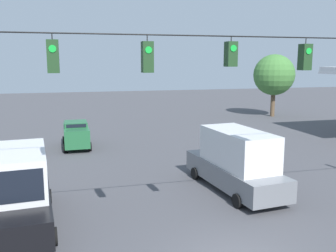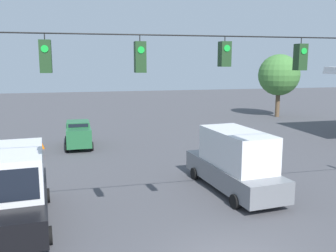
# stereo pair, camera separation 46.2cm
# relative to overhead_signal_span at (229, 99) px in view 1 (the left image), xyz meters

# --- Properties ---
(overhead_signal_span) EXTENTS (23.21, 0.38, 7.81)m
(overhead_signal_span) POSITION_rel_overhead_signal_span_xyz_m (0.00, 0.00, 0.00)
(overhead_signal_span) COLOR #4C473D
(overhead_signal_span) RESTS_ON ground_plane
(box_truck_black_parked_shoulder) EXTENTS (2.83, 6.52, 2.95)m
(box_truck_black_parked_shoulder) POSITION_rel_overhead_signal_span_xyz_m (6.93, -3.82, -3.65)
(box_truck_black_parked_shoulder) COLOR black
(box_truck_black_parked_shoulder) RESTS_ON ground_plane
(sedan_green_withflow_far) EXTENTS (2.01, 4.17, 1.96)m
(sedan_green_withflow_far) POSITION_rel_overhead_signal_span_xyz_m (4.50, -16.79, -4.08)
(sedan_green_withflow_far) COLOR #236038
(sedan_green_withflow_far) RESTS_ON ground_plane
(box_truck_grey_crossing_near) EXTENTS (2.90, 6.87, 3.03)m
(box_truck_grey_crossing_near) POSITION_rel_overhead_signal_span_xyz_m (-2.84, -5.24, -3.61)
(box_truck_grey_crossing_near) COLOR slate
(box_truck_grey_crossing_near) RESTS_ON ground_plane
(traffic_cone_nearest) EXTENTS (0.44, 0.44, 0.58)m
(traffic_cone_nearest) POSITION_rel_overhead_signal_span_xyz_m (7.12, -4.24, -4.81)
(traffic_cone_nearest) COLOR orange
(traffic_cone_nearest) RESTS_ON ground_plane
(traffic_cone_second) EXTENTS (0.44, 0.44, 0.58)m
(traffic_cone_second) POSITION_rel_overhead_signal_span_xyz_m (7.07, -6.83, -4.81)
(traffic_cone_second) COLOR orange
(traffic_cone_second) RESTS_ON ground_plane
(traffic_cone_third) EXTENTS (0.44, 0.44, 0.58)m
(traffic_cone_third) POSITION_rel_overhead_signal_span_xyz_m (6.99, -9.16, -4.81)
(traffic_cone_third) COLOR orange
(traffic_cone_third) RESTS_ON ground_plane
(traffic_cone_fourth) EXTENTS (0.44, 0.44, 0.58)m
(traffic_cone_fourth) POSITION_rel_overhead_signal_span_xyz_m (7.17, -11.94, -4.81)
(traffic_cone_fourth) COLOR orange
(traffic_cone_fourth) RESTS_ON ground_plane
(traffic_cone_fifth) EXTENTS (0.44, 0.44, 0.58)m
(traffic_cone_fifth) POSITION_rel_overhead_signal_span_xyz_m (7.09, -14.54, -4.81)
(traffic_cone_fifth) COLOR orange
(traffic_cone_fifth) RESTS_ON ground_plane
(traffic_cone_farthest) EXTENTS (0.44, 0.44, 0.58)m
(traffic_cone_farthest) POSITION_rel_overhead_signal_span_xyz_m (7.14, -16.94, -4.81)
(traffic_cone_farthest) COLOR orange
(traffic_cone_farthest) RESTS_ON ground_plane
(tree_horizon_left) EXTENTS (4.65, 4.65, 7.11)m
(tree_horizon_left) POSITION_rel_overhead_signal_span_xyz_m (-17.88, -27.40, -0.34)
(tree_horizon_left) COLOR brown
(tree_horizon_left) RESTS_ON ground_plane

